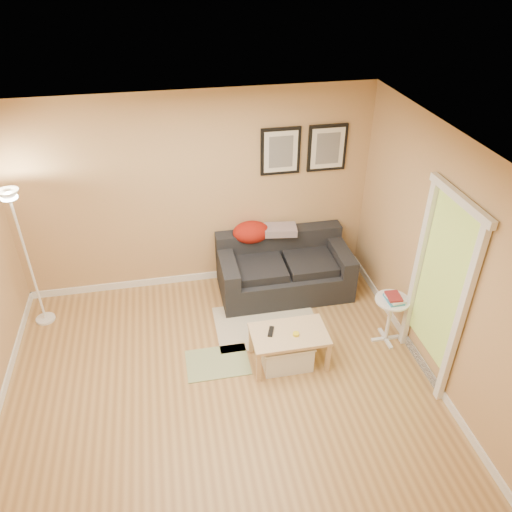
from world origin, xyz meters
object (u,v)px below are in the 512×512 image
Objects in this scene: side_table at (389,320)px; book_stack at (394,298)px; floor_lamp at (29,264)px; coffee_table at (289,347)px; storage_bin at (286,352)px; sofa at (284,267)px.

book_stack reaches higher than side_table.
side_table is 0.33× the size of floor_lamp.
side_table is at bearing 18.26° from coffee_table.
storage_bin is at bearing -25.34° from floor_lamp.
floor_lamp is at bearing 154.66° from storage_bin.
floor_lamp is (-3.06, -0.02, 0.47)m from sofa.
side_table is 2.64× the size of book_stack.
book_stack is (0.96, -1.20, 0.26)m from sofa.
side_table is at bearing -51.00° from sofa.
coffee_table is 0.06m from storage_bin.
sofa is 3.10m from floor_lamp.
coffee_table is at bearing -174.40° from side_table.
side_table is (0.96, -1.18, -0.08)m from sofa.
sofa reaches higher than storage_bin.
side_table is (1.26, 0.15, 0.13)m from storage_bin.
sofa is 0.95× the size of floor_lamp.
floor_lamp is at bearing 146.66° from book_stack.
book_stack is at bearing -16.26° from floor_lamp.
sofa is at bearing 111.67° from book_stack.
book_stack is at bearing 17.45° from coffee_table.
book_stack is (0.01, -0.02, 0.34)m from side_table.
storage_bin is (-0.30, -1.33, -0.20)m from sofa.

